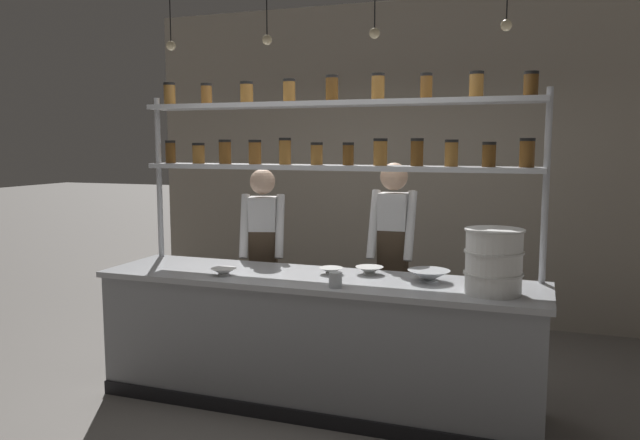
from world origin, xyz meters
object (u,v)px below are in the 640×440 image
Objects in this scene: spice_shelf_unit at (333,142)px; prep_bowl_near_left at (331,271)px; prep_bowl_near_right at (429,276)px; serving_cup_front at (336,280)px; prep_bowl_center_back at (369,271)px; chef_left at (263,253)px; chef_center at (393,254)px; prep_bowl_center_front at (224,272)px; container_stack at (494,261)px.

prep_bowl_near_left is at bearing -74.35° from spice_shelf_unit.
prep_bowl_near_right is 0.66m from serving_cup_front.
spice_shelf_unit reaches higher than prep_bowl_near_left.
prep_bowl_near_right is (0.44, -0.10, 0.01)m from prep_bowl_center_back.
prep_bowl_near_left is 0.70m from prep_bowl_near_right.
spice_shelf_unit is at bearing 105.65° from prep_bowl_near_left.
chef_center reaches higher than chef_left.
prep_bowl_center_front is at bearing 173.73° from serving_cup_front.
prep_bowl_center_back is at bearing -96.34° from chef_center.
container_stack reaches higher than prep_bowl_center_front.
container_stack is 1.84m from prep_bowl_center_front.
chef_center is (0.36, 0.41, -0.87)m from spice_shelf_unit.
spice_shelf_unit reaches higher than chef_center.
prep_bowl_near_right is at bearing -12.20° from prep_bowl_center_back.
container_stack is 4.05× the size of serving_cup_front.
prep_bowl_near_left is 0.27m from prep_bowl_center_back.
spice_shelf_unit is at bearing 110.22° from serving_cup_front.
spice_shelf_unit reaches higher than prep_bowl_near_right.
spice_shelf_unit is 1.46m from container_stack.
chef_center is 8.46× the size of prep_bowl_center_back.
prep_bowl_near_right is at bearing -16.11° from spice_shelf_unit.
chef_center is at bearing 81.85° from serving_cup_front.
chef_left is 1.10m from prep_bowl_center_back.
chef_left is 16.38× the size of serving_cup_front.
prep_bowl_near_right is at bearing -59.33° from chef_center.
serving_cup_front is at bearing -99.54° from chef_center.
spice_shelf_unit is at bearing -133.07° from chef_center.
prep_bowl_near_right is 2.87× the size of serving_cup_front.
prep_bowl_center_front is (-1.83, -0.08, -0.18)m from container_stack.
prep_bowl_near_left is (-1.13, 0.21, -0.18)m from container_stack.
chef_left is (-0.70, 0.29, -0.91)m from spice_shelf_unit.
prep_bowl_center_front is at bearing -141.98° from spice_shelf_unit.
serving_cup_front is (0.92, -0.89, 0.03)m from chef_left.
prep_bowl_center_front is at bearing -168.54° from prep_bowl_near_right.
spice_shelf_unit is 1.09m from serving_cup_front.
serving_cup_front is at bearing -169.73° from container_stack.
prep_bowl_center_back is at bearing 18.35° from prep_bowl_near_left.
serving_cup_front is (-0.54, -0.38, 0.01)m from prep_bowl_near_right.
chef_left is 1.28m from serving_cup_front.
chef_left is 8.17× the size of prep_bowl_center_back.
container_stack is 1.00m from serving_cup_front.
chef_center reaches higher than serving_cup_front.
chef_center is at bearing -10.98° from chef_left.
chef_left is at bearing 159.41° from container_stack.
chef_center is at bearing 122.06° from prep_bowl_near_right.
container_stack is 0.50m from prep_bowl_near_right.
chef_left reaches higher than serving_cup_front.
chef_left is 0.97× the size of chef_center.
spice_shelf_unit is 30.12× the size of serving_cup_front.
serving_cup_front is at bearing -101.69° from prep_bowl_center_back.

